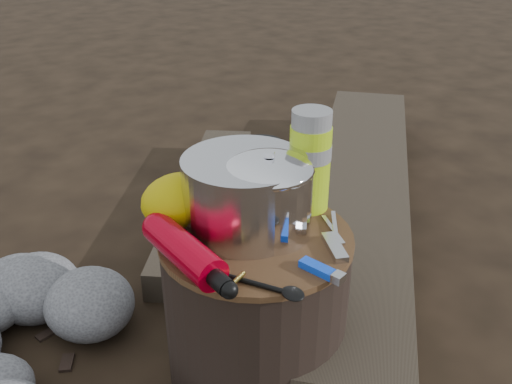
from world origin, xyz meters
TOP-DOWN VIEW (x-y plane):
  - ground at (0.00, 0.00)m, footprint 60.00×60.00m
  - stump at (0.00, 0.00)m, footprint 0.41×0.41m
  - rock_ring at (-0.42, 0.19)m, footprint 0.42×0.91m
  - log_main at (0.71, 0.37)m, footprint 1.63×1.51m
  - log_small at (0.32, 0.73)m, footprint 0.86×0.95m
  - foil_windscreen at (0.00, 0.05)m, footprint 0.26×0.26m
  - camping_pot at (0.03, -0.01)m, footprint 0.18×0.18m
  - fuel_bottle at (-0.17, -0.01)m, footprint 0.07×0.28m
  - thermos at (0.17, 0.03)m, footprint 0.09×0.09m
  - travel_mug at (0.11, 0.13)m, footprint 0.09×0.09m
  - stuff_sack at (-0.10, 0.14)m, footprint 0.17×0.14m
  - food_pouch at (0.01, 0.15)m, footprint 0.11×0.04m
  - lighter at (0.02, -0.17)m, footprint 0.04×0.10m
  - multitool at (0.10, -0.14)m, footprint 0.07×0.10m
  - pot_grabber at (0.14, -0.08)m, footprint 0.09×0.12m
  - spork at (-0.10, -0.14)m, footprint 0.10×0.14m

SIDE VIEW (x-z plane):
  - ground at x=0.00m, z-range 0.00..0.00m
  - log_small at x=0.32m, z-range 0.00..0.09m
  - log_main at x=0.71m, z-range 0.00..0.16m
  - rock_ring at x=-0.42m, z-range 0.00..0.18m
  - stump at x=0.00m, z-range 0.00..0.38m
  - pot_grabber at x=0.14m, z-range 0.38..0.39m
  - spork at x=-0.10m, z-range 0.38..0.39m
  - multitool at x=0.10m, z-range 0.38..0.39m
  - lighter at x=0.02m, z-range 0.38..0.39m
  - fuel_bottle at x=-0.17m, z-range 0.38..0.44m
  - stuff_sack at x=-0.10m, z-range 0.38..0.49m
  - travel_mug at x=0.11m, z-range 0.38..0.51m
  - food_pouch at x=0.01m, z-range 0.38..0.52m
  - foil_windscreen at x=0.00m, z-range 0.38..0.54m
  - camping_pot at x=0.03m, z-range 0.38..0.55m
  - thermos at x=0.17m, z-range 0.38..0.61m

